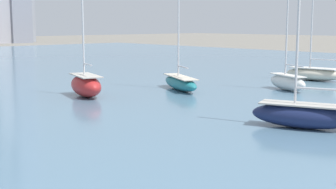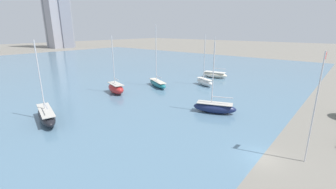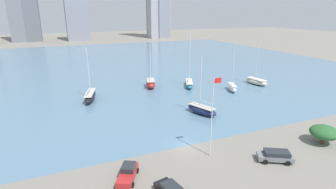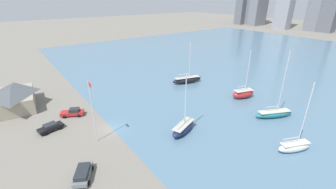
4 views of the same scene
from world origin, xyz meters
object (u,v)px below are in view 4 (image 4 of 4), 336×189
Objects in this scene: sailboat_white at (295,146)px; parked_wagon_gray at (83,173)px; sailboat_red at (243,94)px; flag_pole at (93,110)px; sailboat_teal at (274,113)px; sailboat_black at (187,80)px; parked_sedan_black at (51,127)px; parked_pickup_red at (73,112)px; boat_shed at (13,98)px; sailboat_navy at (183,128)px.

parked_wagon_gray is (-14.79, -30.43, -0.14)m from sailboat_white.
sailboat_red is at bearing 171.81° from sailboat_white.
sailboat_teal reaches higher than flag_pole.
sailboat_black is 2.53× the size of parked_sedan_black.
parked_pickup_red reaches higher than parked_sedan_black.
boat_shed is at bearing -175.44° from parked_sedan_black.
parked_wagon_gray is 1.06× the size of parked_sedan_black.
sailboat_navy is (19.61, -17.78, -0.06)m from sailboat_black.
sailboat_teal reaches higher than sailboat_white.
sailboat_black is at bearing 111.65° from flag_pole.
parked_sedan_black is at bearing -145.56° from flag_pole.
sailboat_red is 2.45× the size of parked_pickup_red.
sailboat_navy is at bearing 45.16° from boat_shed.
sailboat_black reaches higher than flag_pole.
sailboat_teal is 45.74m from parked_sedan_black.
flag_pole is 37.38m from sailboat_red.
sailboat_navy is 2.29× the size of parked_wagon_gray.
sailboat_navy is 2.31× the size of parked_pickup_red.
sailboat_navy is at bearing -85.23° from sailboat_teal.
sailboat_red is 1.02× the size of sailboat_black.
sailboat_white is (46.46, 36.28, -1.50)m from boat_shed.
parked_pickup_red is at bearing 45.65° from boat_shed.
sailboat_black reaches higher than boat_shed.
sailboat_navy is 25.64m from parked_sedan_black.
sailboat_black is at bearing 83.98° from parked_sedan_black.
sailboat_white reaches higher than parked_pickup_red.
boat_shed is 44.34m from sailboat_black.
sailboat_white is 44.30m from parked_sedan_black.
boat_shed is 2.56× the size of parked_pickup_red.
sailboat_teal is at bearing 158.73° from sailboat_white.
sailboat_navy is at bearing -66.26° from sailboat_red.
sailboat_navy is (6.81, 14.46, -5.33)m from flag_pole.
sailboat_white reaches higher than sailboat_black.
flag_pole is 2.29× the size of parked_wagon_gray.
sailboat_red is 2.57× the size of parked_sedan_black.
boat_shed is 1.11× the size of sailboat_navy.
sailboat_navy is at bearing 40.63° from parked_sedan_black.
sailboat_red is 21.69m from sailboat_white.
sailboat_black is 26.76m from sailboat_teal.
sailboat_black reaches higher than sailboat_navy.
sailboat_black is (-12.80, 32.24, -5.26)m from flag_pole.
parked_pickup_red is at bearing -176.10° from flag_pole.
flag_pole is 10.42m from parked_wagon_gray.
sailboat_navy is (-15.50, -11.22, -0.04)m from sailboat_white.
sailboat_white is at bearing 44.16° from boat_shed.
sailboat_red reaches higher than parked_pickup_red.
sailboat_red reaches higher than parked_sedan_black.
boat_shed is at bearing -119.21° from sailboat_white.
sailboat_black reaches higher than parked_wagon_gray.
sailboat_teal reaches higher than parked_sedan_black.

